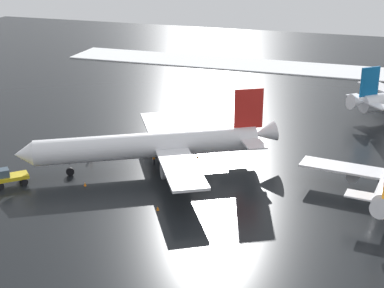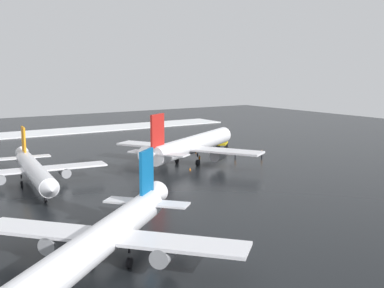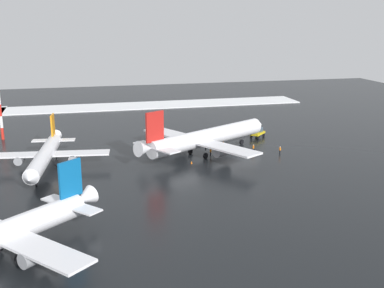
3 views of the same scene
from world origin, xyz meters
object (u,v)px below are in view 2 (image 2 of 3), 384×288
object	(u,v)px
traffic_cone_near_nose	(196,152)
airplane_parked_portside	(34,170)
airplane_foreground_jet	(192,145)
ground_crew_near_tug	(262,153)
ground_crew_beside_wing	(199,159)
ground_crew_mid_apron	(235,153)
traffic_cone_wingtip_side	(142,155)
traffic_cone_mid_line	(190,169)
pushback_tug	(222,143)
airplane_parked_starboard	(100,241)

from	to	relation	value
traffic_cone_near_nose	airplane_parked_portside	bearing A→B (deg)	-73.29
airplane_foreground_jet	ground_crew_near_tug	size ratio (longest dim) A/B	20.43
airplane_parked_portside	ground_crew_beside_wing	xyz separation A→B (m)	(-1.86, 34.44, -2.00)
ground_crew_near_tug	ground_crew_mid_apron	bearing A→B (deg)	138.46
airplane_parked_portside	traffic_cone_near_nose	world-z (taller)	airplane_parked_portside
traffic_cone_near_nose	ground_crew_beside_wing	bearing A→B (deg)	-30.67
ground_crew_mid_apron	traffic_cone_wingtip_side	distance (m)	21.00
traffic_cone_mid_line	traffic_cone_near_nose	bearing A→B (deg)	142.45
airplane_foreground_jet	airplane_parked_portside	distance (m)	33.85
airplane_parked_portside	ground_crew_mid_apron	xyz separation A→B (m)	(-2.66, 44.63, -2.00)
airplane_parked_portside	pushback_tug	size ratio (longest dim) A/B	6.27
ground_crew_near_tug	traffic_cone_wingtip_side	world-z (taller)	ground_crew_near_tug
airplane_foreground_jet	airplane_parked_starboard	bearing A→B (deg)	-162.73
airplane_foreground_jet	pushback_tug	size ratio (longest dim) A/B	7.24
traffic_cone_near_nose	traffic_cone_mid_line	bearing A→B (deg)	-37.55
airplane_foreground_jet	airplane_parked_starboard	size ratio (longest dim) A/B	1.25
airplane_foreground_jet	traffic_cone_wingtip_side	size ratio (longest dim) A/B	63.51
traffic_cone_near_nose	traffic_cone_mid_line	distance (m)	18.93
airplane_parked_portside	traffic_cone_mid_line	xyz separation A→B (m)	(2.83, 29.01, -2.69)
ground_crew_beside_wing	traffic_cone_near_nose	size ratio (longest dim) A/B	3.11
airplane_parked_starboard	ground_crew_near_tug	size ratio (longest dim) A/B	16.31
pushback_tug	ground_crew_mid_apron	bearing A→B (deg)	-159.91
airplane_foreground_jet	airplane_parked_portside	xyz separation A→B (m)	(3.45, -33.66, -0.82)
airplane_parked_portside	traffic_cone_mid_line	bearing A→B (deg)	91.42
airplane_parked_portside	pushback_tug	xyz separation A→B (m)	(-15.18, 50.59, -1.68)
pushback_tug	traffic_cone_wingtip_side	distance (m)	22.31
traffic_cone_mid_line	traffic_cone_wingtip_side	world-z (taller)	same
ground_crew_mid_apron	traffic_cone_mid_line	bearing A→B (deg)	-71.29
traffic_cone_near_nose	airplane_parked_starboard	bearing A→B (deg)	-41.99
pushback_tug	traffic_cone_near_nose	bearing A→B (deg)	152.22
pushback_tug	ground_crew_mid_apron	distance (m)	13.87
airplane_parked_portside	ground_crew_mid_apron	world-z (taller)	airplane_parked_portside
airplane_parked_portside	traffic_cone_near_nose	size ratio (longest dim) A/B	54.98
ground_crew_near_tug	traffic_cone_near_nose	distance (m)	15.52
ground_crew_mid_apron	traffic_cone_mid_line	xyz separation A→B (m)	(5.49, -15.62, -0.70)
traffic_cone_wingtip_side	airplane_parked_starboard	bearing A→B (deg)	-31.37
airplane_parked_portside	ground_crew_near_tug	size ratio (longest dim) A/B	17.68
airplane_foreground_jet	traffic_cone_mid_line	bearing A→B (deg)	-156.51
airplane_parked_starboard	pushback_tug	distance (m)	76.26
airplane_parked_starboard	traffic_cone_mid_line	bearing A→B (deg)	-174.38
airplane_parked_portside	ground_crew_near_tug	distance (m)	49.81
airplane_parked_portside	ground_crew_beside_wing	distance (m)	34.54
pushback_tug	ground_crew_near_tug	bearing A→B (deg)	-137.50
ground_crew_beside_wing	traffic_cone_wingtip_side	distance (m)	15.29
ground_crew_beside_wing	airplane_foreground_jet	bearing A→B (deg)	-67.89
airplane_parked_starboard	ground_crew_mid_apron	world-z (taller)	airplane_parked_starboard
ground_crew_near_tug	airplane_foreground_jet	bearing A→B (deg)	155.29
airplane_parked_starboard	ground_crew_beside_wing	size ratio (longest dim) A/B	16.31
airplane_foreground_jet	traffic_cone_wingtip_side	distance (m)	13.96
airplane_parked_starboard	ground_crew_near_tug	world-z (taller)	airplane_parked_starboard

